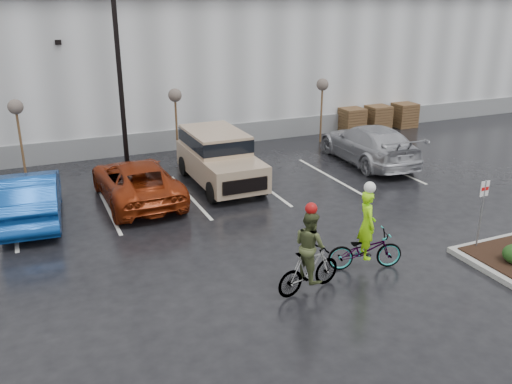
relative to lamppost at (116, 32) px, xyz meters
name	(u,v)px	position (x,y,z in m)	size (l,w,h in m)	color
ground	(371,280)	(4.00, -12.00, -5.69)	(120.00, 120.00, 0.00)	black
warehouse	(157,56)	(4.00, 9.99, -2.04)	(60.50, 15.50, 7.20)	#A5A8AA
wooded_ridge	(99,40)	(4.00, 33.00, -2.69)	(80.00, 25.00, 6.00)	#283C19
lamppost	(116,32)	(0.00, 0.00, 0.00)	(0.50, 1.00, 9.22)	black
sapling_west	(16,111)	(-4.00, 1.00, -2.96)	(0.60, 0.60, 3.20)	#523221
sapling_mid	(175,99)	(2.50, 1.00, -2.96)	(0.60, 0.60, 3.20)	#523221
sapling_east	(322,88)	(10.00, 1.00, -2.96)	(0.60, 0.60, 3.20)	#523221
pallet_stack_a	(351,120)	(12.50, 2.00, -5.01)	(1.20, 1.20, 1.35)	#523221
pallet_stack_b	(377,118)	(14.20, 2.00, -5.01)	(1.20, 1.20, 1.35)	#523221
pallet_stack_c	(404,115)	(16.00, 2.00, -5.01)	(1.20, 1.20, 1.35)	#523221
fire_lane_sign	(482,207)	(7.80, -11.80, -4.28)	(0.30, 0.05, 2.20)	gray
car_blue	(31,196)	(-3.90, -4.03, -4.86)	(1.75, 5.01, 1.65)	navy
car_red	(136,181)	(-0.36, -3.64, -4.93)	(2.50, 5.42, 1.51)	maroon
suv_tan	(220,159)	(3.04, -3.19, -4.66)	(2.20, 5.10, 2.06)	tan
car_far_silver	(368,144)	(10.09, -3.02, -4.84)	(2.37, 5.84, 1.69)	#ACAEB4
cyclist_hivis	(366,242)	(4.22, -11.34, -4.92)	(2.19, 1.26, 2.51)	#3F3F44
cyclist_olive	(309,260)	(2.23, -11.78, -4.82)	(1.91, 0.95, 2.39)	#3F3F44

